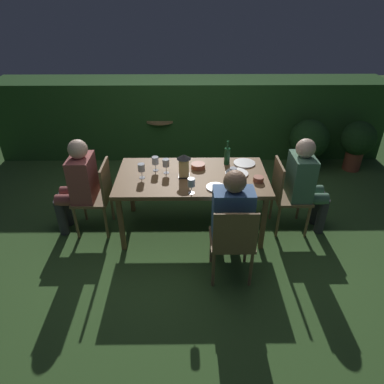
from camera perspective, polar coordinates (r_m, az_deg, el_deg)
name	(u,v)px	position (r m, az deg, el deg)	size (l,w,h in m)	color
ground_plane	(192,227)	(4.25, 0.00, -5.85)	(16.00, 16.00, 0.00)	#385B28
dining_table	(192,180)	(3.88, 0.00, 2.04)	(1.67, 0.90, 0.72)	brown
chair_side_left_b	(233,240)	(3.31, 6.72, -7.87)	(0.42, 0.40, 0.87)	brown
person_in_blue	(231,215)	(3.37, 6.51, -3.77)	(0.38, 0.47, 1.15)	#426699
chair_head_far	(286,193)	(4.13, 15.20, -0.17)	(0.40, 0.42, 0.87)	brown
person_in_green	(305,181)	(4.11, 18.11, 1.66)	(0.48, 0.38, 1.15)	#4C7A5B
chair_head_near	(98,194)	(4.11, -15.27, -0.32)	(0.40, 0.42, 0.87)	brown
person_in_rust	(78,183)	(4.09, -18.21, 1.48)	(0.48, 0.38, 1.15)	#9E4C47
lantern_centerpiece	(184,164)	(3.77, -1.34, 4.56)	(0.15, 0.15, 0.27)	black
green_bottle_on_table	(227,155)	(4.08, 5.79, 5.99)	(0.07, 0.07, 0.29)	#144723
wine_glass_a	(155,161)	(3.93, -6.06, 5.06)	(0.08, 0.08, 0.17)	silver
wine_glass_b	(166,163)	(3.86, -4.31, 4.69)	(0.08, 0.08, 0.17)	silver
wine_glass_c	(233,172)	(3.69, 6.76, 3.22)	(0.08, 0.08, 0.17)	silver
wine_glass_d	(191,183)	(3.47, -0.12, 1.48)	(0.08, 0.08, 0.17)	silver
wine_glass_e	(141,168)	(3.79, -8.32, 3.88)	(0.08, 0.08, 0.17)	silver
plate_a	(216,187)	(3.62, 3.94, 0.77)	(0.21, 0.21, 0.01)	silver
plate_b	(244,163)	(4.15, 8.60, 4.71)	(0.26, 0.26, 0.01)	silver
plate_c	(237,173)	(3.91, 7.36, 3.06)	(0.26, 0.26, 0.01)	white
bowl_olives	(258,179)	(3.78, 10.87, 2.11)	(0.11, 0.11, 0.06)	#9E5138
bowl_bread	(198,166)	(4.00, 1.02, 4.35)	(0.16, 0.16, 0.05)	#9E5138
side_table	(161,131)	(5.84, -5.10, 9.98)	(0.54, 0.54, 0.68)	#937047
ice_bucket	(160,111)	(5.73, -5.26, 13.06)	(0.26, 0.26, 0.34)	#B2B7BF
hedge_backdrop	(191,117)	(5.95, -0.22, 12.20)	(6.25, 0.73, 1.24)	#234C1E
potted_plant_by_hedge	(309,142)	(5.66, 18.61, 7.83)	(0.59, 0.59, 0.80)	brown
potted_plant_corner	(358,141)	(5.93, 25.58, 7.54)	(0.52, 0.52, 0.78)	brown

